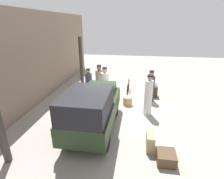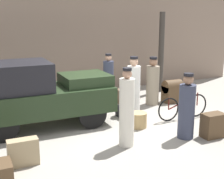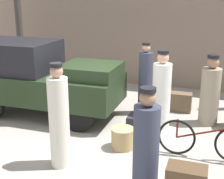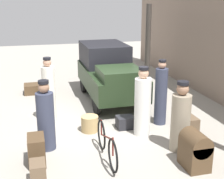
# 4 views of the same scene
# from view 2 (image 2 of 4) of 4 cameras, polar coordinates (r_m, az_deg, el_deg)

# --- Properties ---
(ground_plane) EXTENTS (30.00, 30.00, 0.00)m
(ground_plane) POSITION_cam_2_polar(r_m,az_deg,el_deg) (8.80, -0.65, -6.43)
(ground_plane) COLOR gray
(station_building_facade) EXTENTS (16.00, 0.15, 4.50)m
(station_building_facade) POSITION_cam_2_polar(r_m,az_deg,el_deg) (12.14, -8.61, 9.80)
(station_building_facade) COLOR gray
(station_building_facade) RESTS_ON ground
(canopy_pillar_right) EXTENTS (0.22, 0.22, 3.12)m
(canopy_pillar_right) POSITION_cam_2_polar(r_m,az_deg,el_deg) (12.46, 8.97, 6.69)
(canopy_pillar_right) COLOR #38332D
(canopy_pillar_right) RESTS_ON ground
(truck) EXTENTS (3.71, 1.59, 1.82)m
(truck) POSITION_cam_2_polar(r_m,az_deg,el_deg) (8.55, -13.72, -0.49)
(truck) COLOR black
(truck) RESTS_ON ground
(bicycle) EXTENTS (1.72, 0.04, 0.74)m
(bicycle) POSITION_cam_2_polar(r_m,az_deg,el_deg) (9.40, 12.87, -3.15)
(bicycle) COLOR black
(bicycle) RESTS_ON ground
(wicker_basket) EXTENTS (0.45, 0.45, 0.41)m
(wicker_basket) POSITION_cam_2_polar(r_m,az_deg,el_deg) (8.57, 4.86, -5.57)
(wicker_basket) COLOR tan
(wicker_basket) RESTS_ON ground
(porter_carrying_trunk) EXTENTS (0.44, 0.44, 1.64)m
(porter_carrying_trunk) POSITION_cam_2_polar(r_m,az_deg,el_deg) (10.67, 7.44, 1.14)
(porter_carrying_trunk) COLOR gray
(porter_carrying_trunk) RESTS_ON ground
(porter_with_bicycle) EXTENTS (0.41, 0.41, 1.77)m
(porter_with_bicycle) POSITION_cam_2_polar(r_m,az_deg,el_deg) (9.70, 3.96, 0.40)
(porter_with_bicycle) COLOR white
(porter_with_bicycle) RESTS_ON ground
(porter_lifting_near_truck) EXTENTS (0.33, 0.33, 1.80)m
(porter_lifting_near_truck) POSITION_cam_2_polar(r_m,az_deg,el_deg) (10.10, -0.65, 1.12)
(porter_lifting_near_truck) COLOR #33384C
(porter_lifting_near_truck) RESTS_ON ground
(conductor_in_dark_uniform) EXTENTS (0.40, 0.40, 1.64)m
(conductor_in_dark_uniform) POSITION_cam_2_polar(r_m,az_deg,el_deg) (7.88, 13.49, -3.51)
(conductor_in_dark_uniform) COLOR #33384C
(conductor_in_dark_uniform) RESTS_ON ground
(porter_standing_middle) EXTENTS (0.35, 0.35, 1.85)m
(porter_standing_middle) POSITION_cam_2_polar(r_m,az_deg,el_deg) (7.18, 2.71, -3.86)
(porter_standing_middle) COLOR silver
(porter_standing_middle) RESTS_ON ground
(trunk_large_brown) EXTENTS (0.63, 0.31, 0.49)m
(trunk_large_brown) POSITION_cam_2_polar(r_m,az_deg,el_deg) (10.96, 2.36, -1.09)
(trunk_large_brown) COLOR brown
(trunk_large_brown) RESTS_ON ground
(trunk_barrel_dark) EXTENTS (0.63, 0.46, 0.80)m
(trunk_barrel_dark) POSITION_cam_2_polar(r_m,az_deg,el_deg) (11.13, 10.97, -0.20)
(trunk_barrel_dark) COLOR #4C3823
(trunk_barrel_dark) RESTS_ON ground
(suitcase_small_leather) EXTENTS (0.61, 0.25, 0.56)m
(suitcase_small_leather) POSITION_cam_2_polar(r_m,az_deg,el_deg) (6.70, -15.93, -10.99)
(suitcase_small_leather) COLOR #9E8966
(suitcase_small_leather) RESTS_ON ground
(trunk_umber_medium) EXTENTS (0.38, 0.46, 0.33)m
(trunk_umber_medium) POSITION_cam_2_polar(r_m,az_deg,el_deg) (9.40, 2.24, -4.07)
(trunk_umber_medium) COLOR #232328
(trunk_umber_medium) RESTS_ON ground
(suitcase_black_upright) EXTENTS (0.56, 0.35, 0.62)m
(suitcase_black_upright) POSITION_cam_2_polar(r_m,az_deg,el_deg) (8.23, 17.97, -6.26)
(suitcase_black_upright) COLOR #4C3823
(suitcase_black_upright) RESTS_ON ground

